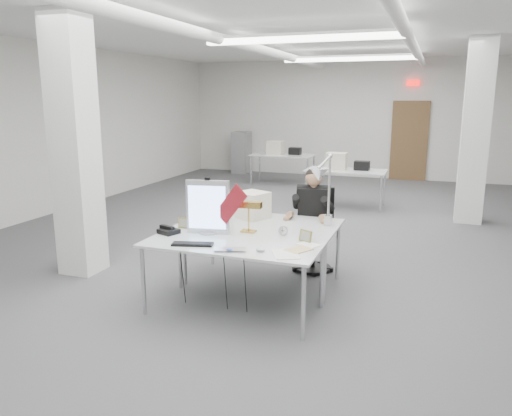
{
  "coord_description": "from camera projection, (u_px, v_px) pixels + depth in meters",
  "views": [
    {
      "loc": [
        1.87,
        -7.02,
        2.2
      ],
      "look_at": [
        0.06,
        -2.0,
        1.01
      ],
      "focal_mm": 35.0,
      "sensor_mm": 36.0,
      "label": 1
    }
  ],
  "objects": [
    {
      "name": "room_shell",
      "position": [
        304.0,
        132.0,
        7.28
      ],
      "size": [
        10.04,
        14.04,
        3.24
      ],
      "color": "#48484A",
      "rests_on": "ground"
    },
    {
      "name": "desk_main",
      "position": [
        234.0,
        243.0,
        5.08
      ],
      "size": [
        1.8,
        0.9,
        0.02
      ],
      "primitive_type": "cube",
      "color": "silver",
      "rests_on": "room_shell"
    },
    {
      "name": "desk_second",
      "position": [
        262.0,
        223.0,
        5.91
      ],
      "size": [
        1.8,
        0.9,
        0.02
      ],
      "primitive_type": "cube",
      "color": "silver",
      "rests_on": "room_shell"
    },
    {
      "name": "bg_desk_a",
      "position": [
        346.0,
        171.0,
        10.07
      ],
      "size": [
        1.6,
        0.8,
        0.02
      ],
      "primitive_type": "cube",
      "color": "silver",
      "rests_on": "room_shell"
    },
    {
      "name": "bg_desk_b",
      "position": [
        283.0,
        155.0,
        12.75
      ],
      "size": [
        1.6,
        0.8,
        0.02
      ],
      "primitive_type": "cube",
      "color": "silver",
      "rests_on": "room_shell"
    },
    {
      "name": "filing_cabinet",
      "position": [
        241.0,
        152.0,
        14.67
      ],
      "size": [
        0.45,
        0.55,
        1.2
      ],
      "primitive_type": "cube",
      "color": "gray",
      "rests_on": "room_shell"
    },
    {
      "name": "office_chair",
      "position": [
        313.0,
        230.0,
        6.36
      ],
      "size": [
        0.61,
        0.61,
        1.07
      ],
      "primitive_type": null,
      "rotation": [
        0.0,
        0.0,
        0.17
      ],
      "color": "black",
      "rests_on": "room_shell"
    },
    {
      "name": "seated_person",
      "position": [
        313.0,
        203.0,
        6.23
      ],
      "size": [
        0.59,
        0.69,
        0.92
      ],
      "primitive_type": null,
      "rotation": [
        0.0,
        0.0,
        0.17
      ],
      "color": "black",
      "rests_on": "office_chair"
    },
    {
      "name": "monitor",
      "position": [
        208.0,
        207.0,
        5.34
      ],
      "size": [
        0.47,
        0.13,
        0.58
      ],
      "primitive_type": "cube",
      "rotation": [
        0.0,
        0.0,
        0.17
      ],
      "color": "silver",
      "rests_on": "desk_main"
    },
    {
      "name": "pennant",
      "position": [
        231.0,
        204.0,
        5.2
      ],
      "size": [
        0.41,
        0.12,
        0.45
      ],
      "primitive_type": "cube",
      "rotation": [
        0.0,
        -0.87,
        -0.26
      ],
      "color": "maroon",
      "rests_on": "monitor"
    },
    {
      "name": "keyboard",
      "position": [
        193.0,
        244.0,
        4.97
      ],
      "size": [
        0.43,
        0.24,
        0.02
      ],
      "primitive_type": "cube",
      "rotation": [
        0.0,
        0.0,
        0.26
      ],
      "color": "black",
      "rests_on": "desk_main"
    },
    {
      "name": "laptop",
      "position": [
        229.0,
        251.0,
        4.73
      ],
      "size": [
        0.36,
        0.29,
        0.02
      ],
      "primitive_type": "imported",
      "rotation": [
        0.0,
        0.0,
        0.31
      ],
      "color": "silver",
      "rests_on": "desk_main"
    },
    {
      "name": "mouse",
      "position": [
        260.0,
        250.0,
        4.75
      ],
      "size": [
        0.11,
        0.1,
        0.04
      ],
      "primitive_type": "ellipsoid",
      "rotation": [
        0.0,
        0.0,
        0.42
      ],
      "color": "#AEAFB3",
      "rests_on": "desk_main"
    },
    {
      "name": "bankers_lamp",
      "position": [
        249.0,
        215.0,
        5.41
      ],
      "size": [
        0.34,
        0.15,
        0.37
      ],
      "primitive_type": null,
      "rotation": [
        0.0,
        0.0,
        0.05
      ],
      "color": "gold",
      "rests_on": "desk_main"
    },
    {
      "name": "desk_phone",
      "position": [
        169.0,
        231.0,
        5.38
      ],
      "size": [
        0.25,
        0.24,
        0.05
      ],
      "primitive_type": "cube",
      "rotation": [
        0.0,
        0.0,
        -0.37
      ],
      "color": "black",
      "rests_on": "desk_main"
    },
    {
      "name": "picture_frame_left",
      "position": [
        184.0,
        223.0,
        5.6
      ],
      "size": [
        0.15,
        0.04,
        0.12
      ],
      "primitive_type": "cube",
      "rotation": [
        -0.21,
        0.0,
        -0.04
      ],
      "color": "#A08445",
      "rests_on": "desk_main"
    },
    {
      "name": "picture_frame_right",
      "position": [
        305.0,
        236.0,
        5.07
      ],
      "size": [
        0.15,
        0.1,
        0.12
      ],
      "primitive_type": "cube",
      "rotation": [
        -0.21,
        0.0,
        -0.48
      ],
      "color": "olive",
      "rests_on": "desk_main"
    },
    {
      "name": "desk_clock",
      "position": [
        283.0,
        230.0,
        5.32
      ],
      "size": [
        0.11,
        0.06,
        0.1
      ],
      "primitive_type": "cylinder",
      "rotation": [
        1.57,
        0.0,
        0.26
      ],
      "color": "#A9A8AD",
      "rests_on": "desk_main"
    },
    {
      "name": "paper_stack_a",
      "position": [
        285.0,
        254.0,
        4.68
      ],
      "size": [
        0.35,
        0.39,
        0.01
      ],
      "primitive_type": "cube",
      "rotation": [
        0.0,
        0.0,
        0.44
      ],
      "color": "white",
      "rests_on": "desk_main"
    },
    {
      "name": "paper_stack_b",
      "position": [
        298.0,
        250.0,
        4.81
      ],
      "size": [
        0.29,
        0.31,
        0.01
      ],
      "primitive_type": "cube",
      "rotation": [
        0.0,
        0.0,
        -0.52
      ],
      "color": "#D0B67C",
      "rests_on": "desk_main"
    },
    {
      "name": "paper_stack_c",
      "position": [
        309.0,
        245.0,
        4.98
      ],
      "size": [
        0.25,
        0.23,
        0.01
      ],
      "primitive_type": "cube",
      "rotation": [
        0.0,
        0.0,
        -0.46
      ],
      "color": "white",
      "rests_on": "desk_main"
    },
    {
      "name": "beige_monitor",
      "position": [
        252.0,
        205.0,
        6.05
      ],
      "size": [
        0.44,
        0.43,
        0.32
      ],
      "primitive_type": "cube",
      "rotation": [
        0.0,
        0.0,
        -0.42
      ],
      "color": "beige",
      "rests_on": "desk_second"
    },
    {
      "name": "architect_lamp",
      "position": [
        325.0,
        190.0,
        5.41
      ],
      "size": [
        0.29,
        0.72,
        0.9
      ],
      "primitive_type": null,
      "rotation": [
        0.0,
        0.0,
        -0.07
      ],
      "color": "#B1B1B6",
      "rests_on": "desk_second"
    }
  ]
}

